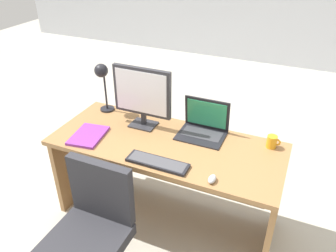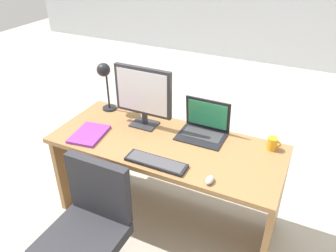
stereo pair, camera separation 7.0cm
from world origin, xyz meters
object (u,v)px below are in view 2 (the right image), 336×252
object	(u,v)px
monitor	(143,93)
mouse	(210,180)
desk_lamp	(105,76)
office_chair	(89,240)
desk	(169,162)
book	(89,134)
laptop	(205,124)
coffee_mug	(272,144)
keyboard	(156,162)

from	to	relation	value
monitor	mouse	xyz separation A→B (m)	(0.70, -0.44, -0.26)
desk_lamp	office_chair	size ratio (longest dim) A/B	0.48
desk	office_chair	bearing A→B (deg)	-104.01
mouse	book	bearing A→B (deg)	173.15
desk	mouse	bearing A→B (deg)	-37.26
desk	desk_lamp	size ratio (longest dim) A/B	4.02
desk	desk_lamp	bearing A→B (deg)	164.22
laptop	monitor	bearing A→B (deg)	-168.40
desk_lamp	book	size ratio (longest dim) A/B	1.28
laptop	coffee_mug	bearing A→B (deg)	-0.34
monitor	office_chair	world-z (taller)	monitor
mouse	desk	bearing A→B (deg)	142.74
book	desk	bearing A→B (deg)	20.60
keyboard	office_chair	world-z (taller)	office_chair
laptop	mouse	distance (m)	0.58
keyboard	monitor	bearing A→B (deg)	127.75
mouse	office_chair	bearing A→B (deg)	-144.82
desk	coffee_mug	world-z (taller)	coffee_mug
book	desk_lamp	bearing A→B (deg)	104.81
mouse	office_chair	world-z (taller)	office_chair
mouse	desk_lamp	world-z (taller)	desk_lamp
desk	keyboard	size ratio (longest dim) A/B	4.01
mouse	coffee_mug	distance (m)	0.60
monitor	desk_lamp	size ratio (longest dim) A/B	1.14
laptop	coffee_mug	world-z (taller)	laptop
desk	mouse	size ratio (longest dim) A/B	20.42
monitor	office_chair	distance (m)	1.09
mouse	laptop	bearing A→B (deg)	113.41
keyboard	mouse	size ratio (longest dim) A/B	5.09
office_chair	coffee_mug	bearing A→B (deg)	47.10
desk	laptop	xyz separation A→B (m)	(0.21, 0.20, 0.29)
monitor	coffee_mug	world-z (taller)	monitor
monitor	laptop	bearing A→B (deg)	11.60
desk_lamp	coffee_mug	world-z (taller)	desk_lamp
laptop	office_chair	size ratio (longest dim) A/B	0.39
desk_lamp	coffee_mug	distance (m)	1.40
book	office_chair	distance (m)	0.78
mouse	desk_lamp	distance (m)	1.26
desk_lamp	office_chair	bearing A→B (deg)	-63.75
monitor	book	bearing A→B (deg)	-133.38
desk	desk_lamp	xyz separation A→B (m)	(-0.67, 0.19, 0.52)
laptop	desk_lamp	xyz separation A→B (m)	(-0.87, -0.01, 0.23)
desk_lamp	book	distance (m)	0.51
coffee_mug	desk	bearing A→B (deg)	-164.46
keyboard	coffee_mug	distance (m)	0.83
office_chair	desk_lamp	bearing A→B (deg)	116.25
desk	office_chair	world-z (taller)	office_chair
laptop	desk_lamp	size ratio (longest dim) A/B	0.83
monitor	book	xyz separation A→B (m)	(-0.30, -0.32, -0.26)
mouse	coffee_mug	bearing A→B (deg)	62.57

